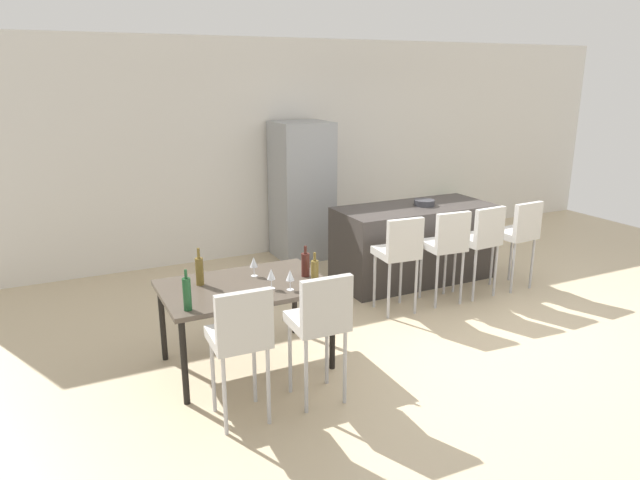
{
  "coord_description": "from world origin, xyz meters",
  "views": [
    {
      "loc": [
        -3.76,
        -4.37,
        2.45
      ],
      "look_at": [
        -1.33,
        0.58,
        0.85
      ],
      "focal_mm": 32.41,
      "sensor_mm": 36.0,
      "label": 1
    }
  ],
  "objects_px": {
    "wine_bottle_left": "(187,294)",
    "fruit_bowl": "(424,203)",
    "wine_bottle_right": "(315,272)",
    "bar_chair_left": "(399,250)",
    "dining_chair_near": "(241,334)",
    "bar_chair_middle": "(446,242)",
    "wine_glass_far": "(254,263)",
    "bar_chair_far": "(519,231)",
    "wine_glass_corner": "(290,276)",
    "dining_table": "(245,292)",
    "wine_bottle_end": "(199,271)",
    "wine_glass_middle": "(271,275)",
    "potted_plant": "(457,212)",
    "wine_bottle_near": "(305,264)",
    "kitchen_island": "(413,243)",
    "refrigerator": "(302,191)",
    "dining_chair_far": "(320,318)",
    "bar_chair_right": "(481,237)"
  },
  "relations": [
    {
      "from": "wine_glass_far",
      "to": "dining_chair_near",
      "type": "bearing_deg",
      "value": -115.0
    },
    {
      "from": "dining_table",
      "to": "wine_bottle_right",
      "type": "bearing_deg",
      "value": -25.0
    },
    {
      "from": "dining_table",
      "to": "wine_bottle_end",
      "type": "xyz_separation_m",
      "value": [
        -0.34,
        0.16,
        0.19
      ]
    },
    {
      "from": "kitchen_island",
      "to": "wine_bottle_near",
      "type": "xyz_separation_m",
      "value": [
        -2.0,
        -1.2,
        0.39
      ]
    },
    {
      "from": "bar_chair_middle",
      "to": "bar_chair_far",
      "type": "relative_size",
      "value": 1.0
    },
    {
      "from": "bar_chair_far",
      "to": "dining_table",
      "type": "height_order",
      "value": "bar_chair_far"
    },
    {
      "from": "wine_bottle_left",
      "to": "fruit_bowl",
      "type": "relative_size",
      "value": 1.3
    },
    {
      "from": "bar_chair_far",
      "to": "wine_glass_corner",
      "type": "bearing_deg",
      "value": -168.2
    },
    {
      "from": "wine_bottle_near",
      "to": "wine_bottle_right",
      "type": "bearing_deg",
      "value": -93.22
    },
    {
      "from": "dining_table",
      "to": "wine_bottle_near",
      "type": "height_order",
      "value": "wine_bottle_near"
    },
    {
      "from": "dining_table",
      "to": "wine_glass_corner",
      "type": "bearing_deg",
      "value": -44.52
    },
    {
      "from": "wine_bottle_end",
      "to": "wine_bottle_near",
      "type": "bearing_deg",
      "value": -12.53
    },
    {
      "from": "dining_chair_near",
      "to": "bar_chair_right",
      "type": "bearing_deg",
      "value": 20.37
    },
    {
      "from": "bar_chair_middle",
      "to": "wine_glass_far",
      "type": "height_order",
      "value": "bar_chair_middle"
    },
    {
      "from": "bar_chair_left",
      "to": "dining_chair_near",
      "type": "bearing_deg",
      "value": -150.64
    },
    {
      "from": "refrigerator",
      "to": "potted_plant",
      "type": "height_order",
      "value": "refrigerator"
    },
    {
      "from": "dining_chair_near",
      "to": "wine_bottle_near",
      "type": "relative_size",
      "value": 3.82
    },
    {
      "from": "dining_chair_far",
      "to": "wine_glass_far",
      "type": "relative_size",
      "value": 6.03
    },
    {
      "from": "wine_bottle_end",
      "to": "potted_plant",
      "type": "height_order",
      "value": "wine_bottle_end"
    },
    {
      "from": "fruit_bowl",
      "to": "wine_bottle_right",
      "type": "bearing_deg",
      "value": -146.73
    },
    {
      "from": "bar_chair_left",
      "to": "kitchen_island",
      "type": "bearing_deg",
      "value": 46.84
    },
    {
      "from": "wine_bottle_near",
      "to": "refrigerator",
      "type": "distance_m",
      "value": 2.91
    },
    {
      "from": "wine_glass_far",
      "to": "refrigerator",
      "type": "bearing_deg",
      "value": 57.32
    },
    {
      "from": "refrigerator",
      "to": "fruit_bowl",
      "type": "relative_size",
      "value": 7.49
    },
    {
      "from": "wine_bottle_near",
      "to": "wine_glass_middle",
      "type": "xyz_separation_m",
      "value": [
        -0.38,
        -0.16,
        0.02
      ]
    },
    {
      "from": "bar_chair_right",
      "to": "wine_bottle_left",
      "type": "height_order",
      "value": "wine_bottle_left"
    },
    {
      "from": "kitchen_island",
      "to": "dining_table",
      "type": "xyz_separation_m",
      "value": [
        -2.55,
        -1.16,
        0.21
      ]
    },
    {
      "from": "wine_glass_far",
      "to": "wine_glass_middle",
      "type": "bearing_deg",
      "value": -86.41
    },
    {
      "from": "wine_glass_middle",
      "to": "potted_plant",
      "type": "relative_size",
      "value": 0.29
    },
    {
      "from": "kitchen_island",
      "to": "bar_chair_left",
      "type": "distance_m",
      "value": 1.12
    },
    {
      "from": "bar_chair_far",
      "to": "dining_chair_near",
      "type": "bearing_deg",
      "value": -162.45
    },
    {
      "from": "fruit_bowl",
      "to": "wine_bottle_near",
      "type": "bearing_deg",
      "value": -150.76
    },
    {
      "from": "bar_chair_middle",
      "to": "wine_glass_middle",
      "type": "relative_size",
      "value": 6.03
    },
    {
      "from": "wine_bottle_near",
      "to": "wine_glass_middle",
      "type": "distance_m",
      "value": 0.41
    },
    {
      "from": "bar_chair_left",
      "to": "fruit_bowl",
      "type": "relative_size",
      "value": 4.27
    },
    {
      "from": "wine_bottle_right",
      "to": "wine_glass_far",
      "type": "distance_m",
      "value": 0.57
    },
    {
      "from": "bar_chair_middle",
      "to": "wine_glass_corner",
      "type": "relative_size",
      "value": 6.03
    },
    {
      "from": "bar_chair_right",
      "to": "wine_glass_corner",
      "type": "distance_m",
      "value": 2.68
    },
    {
      "from": "bar_chair_middle",
      "to": "wine_bottle_near",
      "type": "height_order",
      "value": "bar_chair_middle"
    },
    {
      "from": "wine_glass_far",
      "to": "refrigerator",
      "type": "distance_m",
      "value": 2.93
    },
    {
      "from": "wine_bottle_end",
      "to": "wine_glass_far",
      "type": "distance_m",
      "value": 0.48
    },
    {
      "from": "bar_chair_right",
      "to": "dining_chair_far",
      "type": "height_order",
      "value": "same"
    },
    {
      "from": "bar_chair_middle",
      "to": "potted_plant",
      "type": "relative_size",
      "value": 1.75
    },
    {
      "from": "bar_chair_middle",
      "to": "wine_glass_corner",
      "type": "bearing_deg",
      "value": -162.66
    },
    {
      "from": "bar_chair_left",
      "to": "dining_table",
      "type": "bearing_deg",
      "value": -168.42
    },
    {
      "from": "bar_chair_middle",
      "to": "wine_glass_middle",
      "type": "height_order",
      "value": "bar_chair_middle"
    },
    {
      "from": "refrigerator",
      "to": "wine_bottle_end",
      "type": "bearing_deg",
      "value": -129.89
    },
    {
      "from": "dining_table",
      "to": "wine_bottle_right",
      "type": "distance_m",
      "value": 0.62
    },
    {
      "from": "dining_table",
      "to": "wine_bottle_right",
      "type": "xyz_separation_m",
      "value": [
        0.54,
        -0.25,
        0.17
      ]
    },
    {
      "from": "wine_bottle_near",
      "to": "refrigerator",
      "type": "height_order",
      "value": "refrigerator"
    }
  ]
}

